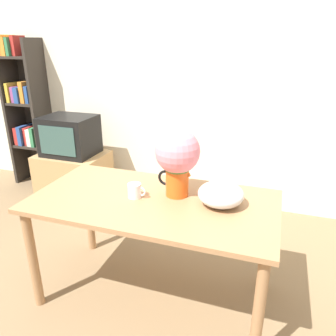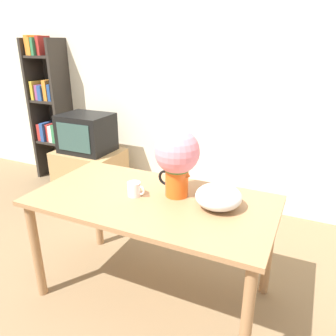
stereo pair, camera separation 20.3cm
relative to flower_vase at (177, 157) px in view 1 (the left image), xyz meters
The scene contains 9 objects.
ground_plane 1.04m from the flower_vase, 115.37° to the right, with size 12.00×12.00×0.00m, color #7F6647.
wall_back 1.49m from the flower_vase, 95.64° to the left, with size 8.00×0.05×2.60m.
table 0.39m from the flower_vase, 138.35° to the right, with size 1.51×0.79×0.73m.
flower_vase is the anchor object (origin of this frame).
coffee_mug 0.34m from the flower_vase, 153.74° to the right, with size 0.12×0.08×0.09m.
white_bowl 0.34m from the flower_vase, ahead, with size 0.27×0.27×0.14m.
tv_stand 1.88m from the flower_vase, 146.70° to the left, with size 0.69×0.51×0.54m.
tv_set 1.76m from the flower_vase, 146.76° to the left, with size 0.51×0.42×0.40m.
bookshelf 2.58m from the flower_vase, 150.21° to the left, with size 0.43×0.31×1.71m.
Camera 1 is at (0.70, -1.49, 1.64)m, focal length 35.00 mm.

